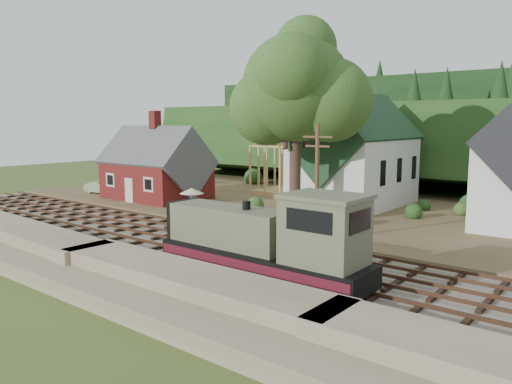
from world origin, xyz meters
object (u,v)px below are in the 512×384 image
Objects in this scene: car_blue at (190,194)px; locomotive at (268,243)px; car_green at (101,188)px; patio_set at (192,192)px.

locomotive is at bearing -71.22° from car_blue.
patio_set is (17.11, -2.55, 1.29)m from car_green.
car_green is (-32.79, 12.33, -1.15)m from locomotive.
locomotive is 3.28× the size of car_blue.
car_blue is 0.91× the size of car_green.
locomotive is 26.70m from car_blue.
locomotive is 3.00× the size of car_green.
locomotive reaches higher than car_green.
car_green reaches higher than car_blue.
patio_set is at bearing 148.03° from locomotive.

